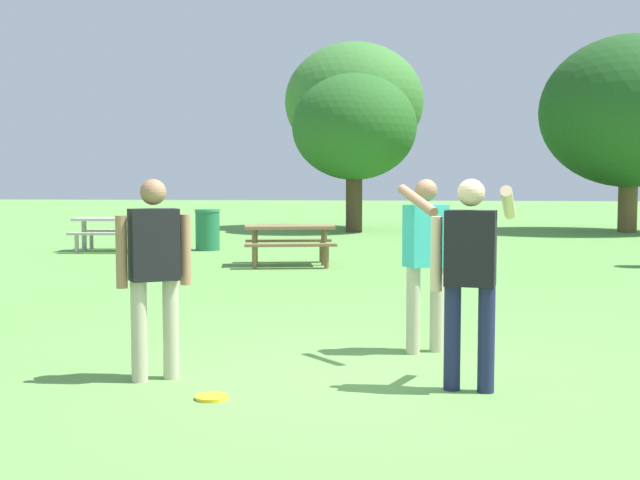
{
  "coord_description": "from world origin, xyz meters",
  "views": [
    {
      "loc": [
        0.33,
        -6.54,
        1.63
      ],
      "look_at": [
        -0.67,
        1.98,
        1.0
      ],
      "focal_mm": 45.79,
      "sensor_mm": 36.0,
      "label": 1
    }
  ],
  "objects_px": {
    "person_thrower": "(154,265)",
    "person_bystander": "(470,267)",
    "tree_tall_left": "(354,103)",
    "frisbee": "(211,397)",
    "picnic_table_far": "(113,227)",
    "person_catcher": "(426,252)",
    "trash_can_further_along": "(208,230)",
    "tree_far_right": "(630,112)",
    "picnic_table_near": "(290,236)",
    "tree_broad_center": "(354,128)"
  },
  "relations": [
    {
      "from": "person_catcher",
      "to": "tree_tall_left",
      "type": "relative_size",
      "value": 0.26
    },
    {
      "from": "picnic_table_far",
      "to": "tree_far_right",
      "type": "xyz_separation_m",
      "value": [
        13.56,
        8.57,
        3.21
      ]
    },
    {
      "from": "tree_tall_left",
      "to": "trash_can_further_along",
      "type": "bearing_deg",
      "value": -106.42
    },
    {
      "from": "picnic_table_near",
      "to": "picnic_table_far",
      "type": "xyz_separation_m",
      "value": [
        -4.54,
        2.68,
        0.0
      ]
    },
    {
      "from": "person_thrower",
      "to": "tree_far_right",
      "type": "height_order",
      "value": "tree_far_right"
    },
    {
      "from": "person_thrower",
      "to": "person_bystander",
      "type": "xyz_separation_m",
      "value": [
        2.52,
        -0.04,
        0.02
      ]
    },
    {
      "from": "person_thrower",
      "to": "picnic_table_near",
      "type": "relative_size",
      "value": 0.85
    },
    {
      "from": "person_thrower",
      "to": "tree_far_right",
      "type": "relative_size",
      "value": 0.27
    },
    {
      "from": "person_bystander",
      "to": "tree_tall_left",
      "type": "distance_m",
      "value": 21.86
    },
    {
      "from": "frisbee",
      "to": "picnic_table_near",
      "type": "relative_size",
      "value": 0.13
    },
    {
      "from": "person_thrower",
      "to": "frisbee",
      "type": "height_order",
      "value": "person_thrower"
    },
    {
      "from": "tree_tall_left",
      "to": "tree_far_right",
      "type": "relative_size",
      "value": 1.02
    },
    {
      "from": "tree_far_right",
      "to": "picnic_table_near",
      "type": "bearing_deg",
      "value": -128.74
    },
    {
      "from": "trash_can_further_along",
      "to": "tree_broad_center",
      "type": "bearing_deg",
      "value": 68.06
    },
    {
      "from": "person_catcher",
      "to": "trash_can_further_along",
      "type": "distance_m",
      "value": 11.94
    },
    {
      "from": "tree_tall_left",
      "to": "tree_broad_center",
      "type": "distance_m",
      "value": 2.29
    },
    {
      "from": "tree_tall_left",
      "to": "frisbee",
      "type": "bearing_deg",
      "value": -88.44
    },
    {
      "from": "person_bystander",
      "to": "tree_broad_center",
      "type": "relative_size",
      "value": 0.33
    },
    {
      "from": "person_thrower",
      "to": "tree_tall_left",
      "type": "xyz_separation_m",
      "value": [
        -0.0,
        21.43,
        3.31
      ]
    },
    {
      "from": "frisbee",
      "to": "tree_broad_center",
      "type": "relative_size",
      "value": 0.05
    },
    {
      "from": "tree_far_right",
      "to": "trash_can_further_along",
      "type": "bearing_deg",
      "value": -144.82
    },
    {
      "from": "person_bystander",
      "to": "tree_tall_left",
      "type": "xyz_separation_m",
      "value": [
        -2.52,
        21.47,
        3.29
      ]
    },
    {
      "from": "person_catcher",
      "to": "tree_broad_center",
      "type": "distance_m",
      "value": 18.3
    },
    {
      "from": "person_thrower",
      "to": "trash_can_further_along",
      "type": "height_order",
      "value": "person_thrower"
    },
    {
      "from": "person_thrower",
      "to": "frisbee",
      "type": "distance_m",
      "value": 1.22
    },
    {
      "from": "person_bystander",
      "to": "tree_far_right",
      "type": "height_order",
      "value": "tree_far_right"
    },
    {
      "from": "trash_can_further_along",
      "to": "picnic_table_far",
      "type": "bearing_deg",
      "value": -166.8
    },
    {
      "from": "person_thrower",
      "to": "tree_far_right",
      "type": "distance_m",
      "value": 22.24
    },
    {
      "from": "picnic_table_near",
      "to": "tree_tall_left",
      "type": "relative_size",
      "value": 0.31
    },
    {
      "from": "person_catcher",
      "to": "picnic_table_far",
      "type": "relative_size",
      "value": 0.89
    },
    {
      "from": "picnic_table_near",
      "to": "tree_tall_left",
      "type": "xyz_separation_m",
      "value": [
        0.29,
        12.41,
        3.69
      ]
    },
    {
      "from": "picnic_table_near",
      "to": "picnic_table_far",
      "type": "bearing_deg",
      "value": 149.43
    },
    {
      "from": "person_bystander",
      "to": "tree_broad_center",
      "type": "distance_m",
      "value": 19.67
    },
    {
      "from": "tree_tall_left",
      "to": "person_bystander",
      "type": "bearing_deg",
      "value": -83.3
    },
    {
      "from": "trash_can_further_along",
      "to": "frisbee",
      "type": "bearing_deg",
      "value": -75.34
    },
    {
      "from": "picnic_table_far",
      "to": "tree_tall_left",
      "type": "bearing_deg",
      "value": 63.6
    },
    {
      "from": "person_catcher",
      "to": "person_bystander",
      "type": "xyz_separation_m",
      "value": [
        0.32,
        -1.36,
        0.0
      ]
    },
    {
      "from": "trash_can_further_along",
      "to": "tree_broad_center",
      "type": "xyz_separation_m",
      "value": [
        2.89,
        7.17,
        2.8
      ]
    },
    {
      "from": "picnic_table_far",
      "to": "person_bystander",
      "type": "bearing_deg",
      "value": -57.92
    },
    {
      "from": "person_thrower",
      "to": "person_bystander",
      "type": "height_order",
      "value": "same"
    },
    {
      "from": "person_bystander",
      "to": "person_catcher",
      "type": "bearing_deg",
      "value": 103.19
    },
    {
      "from": "trash_can_further_along",
      "to": "tree_tall_left",
      "type": "bearing_deg",
      "value": 73.58
    },
    {
      "from": "person_bystander",
      "to": "tree_broad_center",
      "type": "height_order",
      "value": "tree_broad_center"
    },
    {
      "from": "person_thrower",
      "to": "person_catcher",
      "type": "distance_m",
      "value": 2.57
    },
    {
      "from": "tree_tall_left",
      "to": "person_catcher",
      "type": "bearing_deg",
      "value": -83.74
    },
    {
      "from": "frisbee",
      "to": "trash_can_further_along",
      "type": "xyz_separation_m",
      "value": [
        -3.32,
        12.7,
        0.47
      ]
    },
    {
      "from": "tree_broad_center",
      "to": "picnic_table_far",
      "type": "bearing_deg",
      "value": -123.11
    },
    {
      "from": "trash_can_further_along",
      "to": "tree_broad_center",
      "type": "height_order",
      "value": "tree_broad_center"
    },
    {
      "from": "tree_far_right",
      "to": "tree_tall_left",
      "type": "bearing_deg",
      "value": 172.41
    },
    {
      "from": "trash_can_further_along",
      "to": "tree_tall_left",
      "type": "relative_size",
      "value": 0.15
    }
  ]
}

